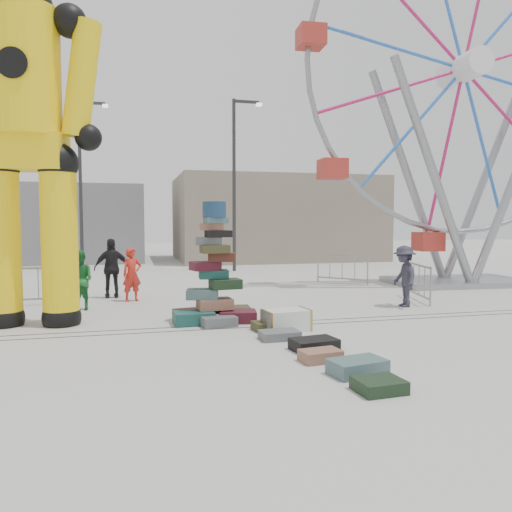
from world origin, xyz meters
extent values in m
plane|color=#9E9E99|center=(0.00, 0.00, 0.00)|extent=(90.00, 90.00, 0.00)
cube|color=#47443F|center=(0.00, 0.60, 0.00)|extent=(40.00, 0.04, 0.01)
cube|color=#47443F|center=(0.00, 1.00, 0.00)|extent=(40.00, 0.04, 0.01)
cube|color=gray|center=(7.00, 20.00, 2.50)|extent=(12.00, 8.00, 5.00)
cube|color=gray|center=(-6.00, 22.00, 2.20)|extent=(10.00, 8.00, 4.40)
cylinder|color=#2D2D30|center=(3.00, 13.00, 4.00)|extent=(0.16, 0.16, 8.00)
cube|color=#2D2D30|center=(3.60, 13.00, 7.90)|extent=(1.20, 0.15, 0.12)
cube|color=silver|center=(4.20, 13.00, 7.80)|extent=(0.25, 0.25, 0.12)
cylinder|color=#2D2D30|center=(-4.00, 15.00, 4.00)|extent=(0.16, 0.16, 8.00)
cube|color=#2D2D30|center=(-3.40, 15.00, 7.90)|extent=(1.20, 0.15, 0.12)
cube|color=silver|center=(-2.80, 15.00, 7.80)|extent=(0.25, 0.25, 0.12)
cube|color=#1B524B|center=(-0.35, 1.26, 0.15)|extent=(0.94, 0.66, 0.30)
cube|color=#521524|center=(0.68, 1.24, 0.14)|extent=(0.93, 0.71, 0.27)
cube|color=#4C2218|center=(-0.34, 1.83, 0.13)|extent=(0.89, 0.69, 0.25)
cube|color=#413F20|center=(0.69, 1.81, 0.14)|extent=(0.86, 0.63, 0.27)
cube|color=slate|center=(0.16, 0.91, 0.11)|extent=(0.84, 0.63, 0.23)
cube|color=black|center=(0.18, 2.05, 0.13)|extent=(0.81, 0.60, 0.25)
cube|color=#97624C|center=(0.17, 1.42, 0.42)|extent=(0.84, 0.61, 0.25)
cube|color=slate|center=(-0.12, 1.46, 0.66)|extent=(0.82, 0.64, 0.23)
cube|color=#1B311B|center=(0.42, 1.40, 0.89)|extent=(0.76, 0.55, 0.23)
cube|color=#1B524B|center=(0.17, 1.59, 1.11)|extent=(0.71, 0.50, 0.21)
cube|color=#521524|center=(-0.04, 1.54, 1.31)|extent=(0.75, 0.60, 0.21)
cube|color=#4C2218|center=(0.34, 1.48, 1.52)|extent=(0.69, 0.53, 0.21)
cube|color=#413F20|center=(0.17, 1.36, 1.71)|extent=(0.68, 0.49, 0.18)
cube|color=slate|center=(0.06, 1.51, 1.89)|extent=(0.67, 0.53, 0.18)
cube|color=black|center=(0.26, 1.42, 2.06)|extent=(0.61, 0.46, 0.16)
cube|color=#97624C|center=(0.11, 1.48, 2.22)|extent=(0.58, 0.42, 0.16)
cube|color=slate|center=(0.20, 1.39, 2.37)|extent=(0.57, 0.42, 0.14)
cylinder|color=navy|center=(0.17, 1.42, 2.62)|extent=(0.55, 0.55, 0.36)
sphere|color=black|center=(-4.50, 2.10, 0.17)|extent=(0.87, 0.87, 0.87)
cylinder|color=yellow|center=(-4.50, 2.10, 1.82)|extent=(0.80, 0.80, 3.64)
sphere|color=black|center=(-3.27, 1.90, 0.17)|extent=(0.87, 0.87, 0.87)
cylinder|color=yellow|center=(-3.27, 1.90, 1.82)|extent=(0.80, 0.80, 3.64)
sphere|color=black|center=(-3.27, 1.90, 3.64)|extent=(0.91, 0.91, 0.91)
cube|color=yellow|center=(-3.89, 2.00, 3.87)|extent=(1.72, 1.16, 0.80)
cylinder|color=yellow|center=(-3.89, 2.00, 5.58)|extent=(1.48, 1.48, 2.73)
sphere|color=black|center=(-3.89, 2.00, 6.95)|extent=(1.25, 1.25, 1.25)
sphere|color=black|center=(-2.93, 1.84, 6.72)|extent=(0.73, 0.73, 0.73)
cylinder|color=yellow|center=(-2.71, 1.81, 5.47)|extent=(1.02, 0.74, 2.56)
sphere|color=black|center=(-2.59, 1.79, 4.21)|extent=(0.59, 0.59, 0.59)
cube|color=gray|center=(10.13, 6.15, 0.10)|extent=(5.08, 3.23, 0.20)
cylinder|color=gray|center=(8.51, 5.35, 3.94)|extent=(3.44, 0.49, 7.99)
cylinder|color=gray|center=(8.61, 7.12, 3.94)|extent=(3.44, 0.49, 7.99)
cylinder|color=gray|center=(11.75, 6.94, 3.94)|extent=(3.44, 0.49, 7.99)
cylinder|color=white|center=(10.13, 6.15, 7.88)|extent=(1.11, 2.22, 0.99)
torus|color=gray|center=(10.13, 6.15, 7.88)|extent=(12.01, 0.87, 12.02)
cube|color=#A52C23|center=(10.13, 6.15, 1.48)|extent=(0.94, 0.94, 0.69)
cube|color=silver|center=(1.50, 0.08, 0.23)|extent=(1.04, 0.69, 0.45)
cube|color=#413F20|center=(1.16, 0.24, 0.09)|extent=(0.75, 0.58, 0.19)
cube|color=slate|center=(1.13, -0.63, 0.09)|extent=(0.79, 0.51, 0.18)
cube|color=black|center=(1.51, -1.57, 0.11)|extent=(0.90, 0.66, 0.21)
cube|color=#97624C|center=(1.35, -2.30, 0.10)|extent=(0.73, 0.51, 0.20)
cube|color=slate|center=(1.64, -3.11, 0.12)|extent=(0.95, 0.67, 0.24)
cube|color=#1B311B|center=(1.58, -3.90, 0.09)|extent=(0.68, 0.58, 0.18)
imported|color=red|center=(-1.70, 5.00, 0.79)|extent=(0.67, 0.56, 1.58)
imported|color=#1C7131|center=(-3.05, 3.83, 0.80)|extent=(0.98, 0.96, 1.60)
imported|color=black|center=(-2.29, 5.81, 0.91)|extent=(1.10, 0.52, 1.83)
imported|color=#282735|center=(5.56, 2.20, 0.84)|extent=(0.75, 1.15, 1.69)
camera|label=1|loc=(-1.70, -10.02, 2.35)|focal=35.00mm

